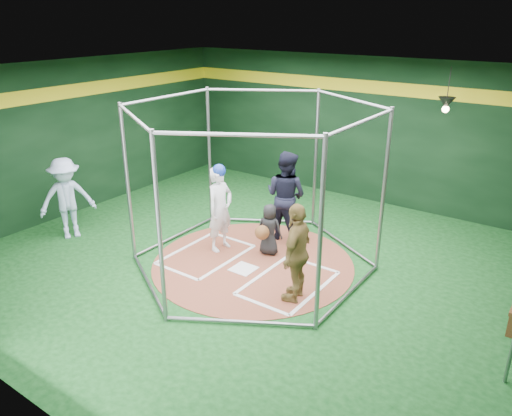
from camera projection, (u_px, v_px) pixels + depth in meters
The scene contains 12 objects.
room_shell at pixel (253, 175), 8.82m from camera, with size 10.10×9.10×3.53m.
clay_disc at pixel (253, 263), 9.46m from camera, with size 3.80×3.80×0.01m, color brown.
home_plate at pixel (243, 269), 9.23m from camera, with size 0.43×0.43×0.01m, color white.
batter_box_left at pixel (206, 254), 9.78m from camera, with size 1.17×1.77×0.01m.
batter_box_right at pixel (288, 283), 8.75m from camera, with size 1.17×1.77×0.01m.
batting_cage at pixel (253, 189), 8.91m from camera, with size 4.05×4.67×3.00m.
pendant_lamp_near at pixel (446, 103), 9.99m from camera, with size 0.34×0.34×0.90m.
batter_figure at pixel (220, 208), 9.72m from camera, with size 0.44×0.64×1.76m.
visitor_leopard at pixel (297, 252), 8.01m from camera, with size 0.98×0.41×1.68m, color #AA8C49.
catcher_figure at pixel (269, 230), 9.63m from camera, with size 0.56×0.60×1.02m.
umpire at pixel (286, 196), 10.19m from camera, with size 0.91×0.71×1.87m, color black.
bystander_blue at pixel (67, 198), 10.29m from camera, with size 1.11×0.64×1.72m, color #B0C4E9.
Camera 1 is at (4.92, -6.82, 4.46)m, focal length 35.00 mm.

